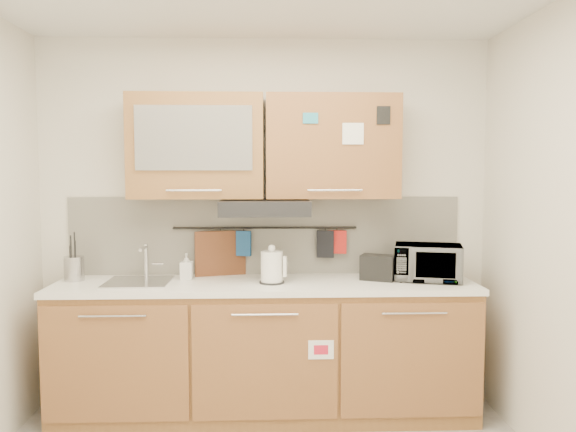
{
  "coord_description": "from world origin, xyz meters",
  "views": [
    {
      "loc": [
        0.02,
        -2.54,
        1.67
      ],
      "look_at": [
        0.15,
        1.05,
        1.38
      ],
      "focal_mm": 35.0,
      "sensor_mm": 36.0,
      "label": 1
    }
  ],
  "objects": [
    {
      "name": "utensil_rail",
      "position": [
        0.0,
        1.45,
        1.26
      ],
      "size": [
        1.3,
        0.02,
        0.02
      ],
      "primitive_type": "cylinder",
      "rotation": [
        0.0,
        1.57,
        0.0
      ],
      "color": "black",
      "rests_on": "backsplash"
    },
    {
      "name": "oven_mitt",
      "position": [
        -0.15,
        1.44,
        1.15
      ],
      "size": [
        0.11,
        0.06,
        0.18
      ],
      "primitive_type": "cube",
      "rotation": [
        0.0,
        0.0,
        -0.34
      ],
      "color": "navy",
      "rests_on": "utensil_rail"
    },
    {
      "name": "countertop",
      "position": [
        0.0,
        1.19,
        0.9
      ],
      "size": [
        2.82,
        0.62,
        0.04
      ],
      "primitive_type": "cube",
      "color": "white",
      "rests_on": "base_cabinet"
    },
    {
      "name": "microwave",
      "position": [
        1.11,
        1.21,
        1.04
      ],
      "size": [
        0.5,
        0.4,
        0.25
      ],
      "primitive_type": "imported",
      "rotation": [
        0.0,
        0.0,
        -0.26
      ],
      "color": "#999999",
      "rests_on": "countertop"
    },
    {
      "name": "upper_cabinets",
      "position": [
        -0.0,
        1.32,
        1.83
      ],
      "size": [
        1.82,
        0.37,
        0.7
      ],
      "color": "olive",
      "rests_on": "wall_back"
    },
    {
      "name": "kettle",
      "position": [
        0.05,
        1.15,
        1.02
      ],
      "size": [
        0.19,
        0.19,
        0.26
      ],
      "rotation": [
        0.0,
        0.0,
        -0.33
      ],
      "color": "white",
      "rests_on": "countertop"
    },
    {
      "name": "toaster",
      "position": [
        0.77,
        1.23,
        1.01
      ],
      "size": [
        0.26,
        0.22,
        0.17
      ],
      "rotation": [
        0.0,
        0.0,
        -0.42
      ],
      "color": "black",
      "rests_on": "countertop"
    },
    {
      "name": "sink",
      "position": [
        -0.85,
        1.21,
        0.92
      ],
      "size": [
        0.42,
        0.4,
        0.26
      ],
      "color": "silver",
      "rests_on": "countertop"
    },
    {
      "name": "utensil_crock",
      "position": [
        -1.3,
        1.28,
        1.01
      ],
      "size": [
        0.17,
        0.17,
        0.33
      ],
      "rotation": [
        0.0,
        0.0,
        -0.38
      ],
      "color": "#ABAAAE",
      "rests_on": "countertop"
    },
    {
      "name": "dark_pouch",
      "position": [
        0.43,
        1.44,
        1.14
      ],
      "size": [
        0.13,
        0.05,
        0.19
      ],
      "primitive_type": "cube",
      "rotation": [
        0.0,
        0.0,
        -0.15
      ],
      "color": "black",
      "rests_on": "utensil_rail"
    },
    {
      "name": "cutting_board",
      "position": [
        -0.32,
        1.44,
        1.02
      ],
      "size": [
        0.36,
        0.12,
        0.45
      ],
      "primitive_type": "cube",
      "rotation": [
        0.0,
        0.0,
        0.27
      ],
      "color": "brown",
      "rests_on": "utensil_rail"
    },
    {
      "name": "range_hood",
      "position": [
        0.0,
        1.25,
        1.42
      ],
      "size": [
        0.6,
        0.46,
        0.1
      ],
      "primitive_type": "cube",
      "color": "black",
      "rests_on": "upper_cabinets"
    },
    {
      "name": "wall_back",
      "position": [
        0.0,
        1.5,
        1.3
      ],
      "size": [
        3.2,
        0.0,
        3.2
      ],
      "primitive_type": "plane",
      "rotation": [
        1.57,
        0.0,
        0.0
      ],
      "color": "silver",
      "rests_on": "ground"
    },
    {
      "name": "pot_holder",
      "position": [
        0.52,
        1.44,
        1.16
      ],
      "size": [
        0.14,
        0.04,
        0.17
      ],
      "primitive_type": "cube",
      "rotation": [
        0.0,
        0.0,
        -0.16
      ],
      "color": "#B11C17",
      "rests_on": "utensil_rail"
    },
    {
      "name": "backsplash",
      "position": [
        0.0,
        1.49,
        1.2
      ],
      "size": [
        2.8,
        0.02,
        0.56
      ],
      "primitive_type": "cube",
      "color": "silver",
      "rests_on": "countertop"
    },
    {
      "name": "soap_bottle",
      "position": [
        -0.54,
        1.31,
        1.01
      ],
      "size": [
        0.08,
        0.08,
        0.18
      ],
      "primitive_type": "imported",
      "rotation": [
        0.0,
        0.0,
        -0.02
      ],
      "color": "#999999",
      "rests_on": "countertop"
    },
    {
      "name": "base_cabinet",
      "position": [
        0.0,
        1.19,
        0.41
      ],
      "size": [
        2.8,
        0.64,
        0.88
      ],
      "color": "olive",
      "rests_on": "floor"
    }
  ]
}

